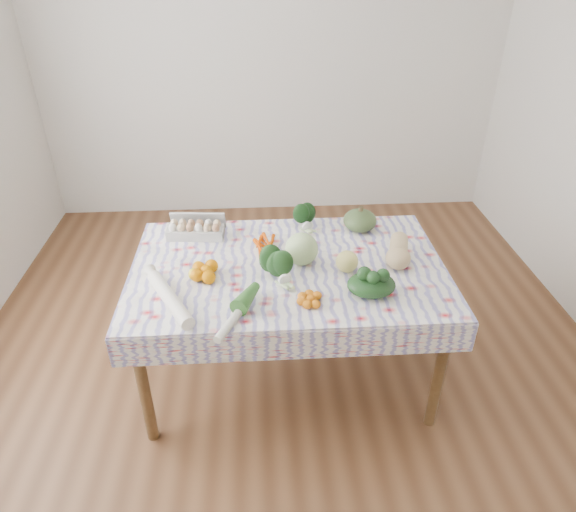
# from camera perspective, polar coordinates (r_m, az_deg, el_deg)

# --- Properties ---
(ground) EXTENTS (4.50, 4.50, 0.00)m
(ground) POSITION_cam_1_polar(r_m,az_deg,el_deg) (3.20, 0.00, -12.60)
(ground) COLOR #55331D
(ground) RESTS_ON ground
(wall_back) EXTENTS (4.00, 0.04, 2.80)m
(wall_back) POSITION_cam_1_polar(r_m,az_deg,el_deg) (4.61, -1.92, 21.25)
(wall_back) COLOR silver
(wall_back) RESTS_ON ground
(dining_table) EXTENTS (1.60, 1.00, 0.75)m
(dining_table) POSITION_cam_1_polar(r_m,az_deg,el_deg) (2.77, 0.00, -2.50)
(dining_table) COLOR brown
(dining_table) RESTS_ON ground
(tablecloth) EXTENTS (1.66, 1.06, 0.01)m
(tablecloth) POSITION_cam_1_polar(r_m,az_deg,el_deg) (2.73, 0.00, -1.14)
(tablecloth) COLOR white
(tablecloth) RESTS_ON dining_table
(egg_carton) EXTENTS (0.33, 0.16, 0.09)m
(egg_carton) POSITION_cam_1_polar(r_m,az_deg,el_deg) (3.01, -10.25, 2.80)
(egg_carton) COLOR #B6B6B0
(egg_carton) RESTS_ON tablecloth
(carrot_bunch) EXTENTS (0.20, 0.19, 0.03)m
(carrot_bunch) POSITION_cam_1_polar(r_m,az_deg,el_deg) (2.85, -2.45, 0.92)
(carrot_bunch) COLOR #DD4B02
(carrot_bunch) RESTS_ON tablecloth
(kale_bunch) EXTENTS (0.19, 0.18, 0.13)m
(kale_bunch) POSITION_cam_1_polar(r_m,az_deg,el_deg) (3.04, 1.70, 4.15)
(kale_bunch) COLOR #113311
(kale_bunch) RESTS_ON tablecloth
(kabocha_squash) EXTENTS (0.25, 0.25, 0.13)m
(kabocha_squash) POSITION_cam_1_polar(r_m,az_deg,el_deg) (3.06, 7.99, 3.95)
(kabocha_squash) COLOR #425A2F
(kabocha_squash) RESTS_ON tablecloth
(cabbage) EXTENTS (0.20, 0.20, 0.17)m
(cabbage) POSITION_cam_1_polar(r_m,az_deg,el_deg) (2.70, 1.51, 0.78)
(cabbage) COLOR #ADCF82
(cabbage) RESTS_ON tablecloth
(butternut_squash) EXTENTS (0.20, 0.31, 0.13)m
(butternut_squash) POSITION_cam_1_polar(r_m,az_deg,el_deg) (2.80, 12.20, 0.68)
(butternut_squash) COLOR tan
(butternut_squash) RESTS_ON tablecloth
(orange_cluster) EXTENTS (0.23, 0.23, 0.07)m
(orange_cluster) POSITION_cam_1_polar(r_m,az_deg,el_deg) (2.64, -9.02, -1.68)
(orange_cluster) COLOR #D77400
(orange_cluster) RESTS_ON tablecloth
(broccoli) EXTENTS (0.19, 0.19, 0.11)m
(broccoli) POSITION_cam_1_polar(r_m,az_deg,el_deg) (2.57, -0.83, -1.80)
(broccoli) COLOR #1B4519
(broccoli) RESTS_ON tablecloth
(mandarin_cluster) EXTENTS (0.18, 0.18, 0.05)m
(mandarin_cluster) POSITION_cam_1_polar(r_m,az_deg,el_deg) (2.44, 2.51, -4.76)
(mandarin_cluster) COLOR orange
(mandarin_cluster) RESTS_ON tablecloth
(grapefruit) EXTENTS (0.15, 0.15, 0.12)m
(grapefruit) POSITION_cam_1_polar(r_m,az_deg,el_deg) (2.66, 6.57, -0.61)
(grapefruit) COLOR #D2C663
(grapefruit) RESTS_ON tablecloth
(spinach_bag) EXTENTS (0.29, 0.26, 0.10)m
(spinach_bag) POSITION_cam_1_polar(r_m,az_deg,el_deg) (2.51, 9.24, -3.18)
(spinach_bag) COLOR black
(spinach_bag) RESTS_ON tablecloth
(daikon) EXTENTS (0.28, 0.45, 0.07)m
(daikon) POSITION_cam_1_polar(r_m,az_deg,el_deg) (2.48, -12.97, -4.65)
(daikon) COLOR white
(daikon) RESTS_ON tablecloth
(leek) EXTENTS (0.20, 0.37, 0.04)m
(leek) POSITION_cam_1_polar(r_m,az_deg,el_deg) (2.36, -5.64, -6.39)
(leek) COLOR white
(leek) RESTS_ON tablecloth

